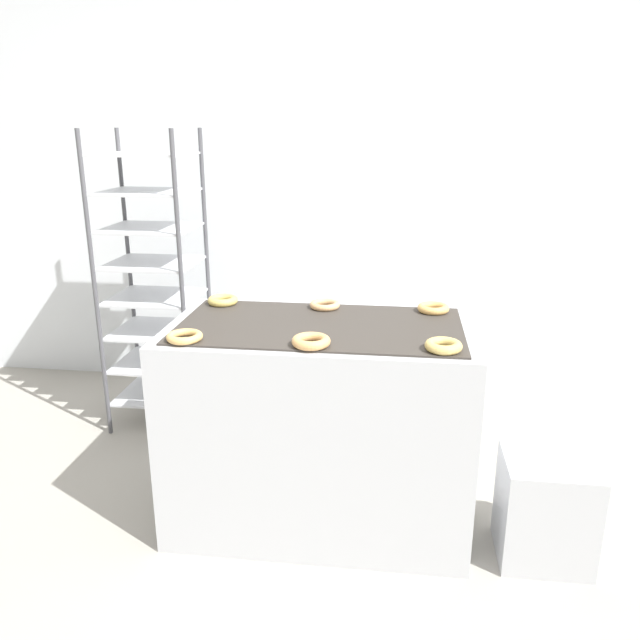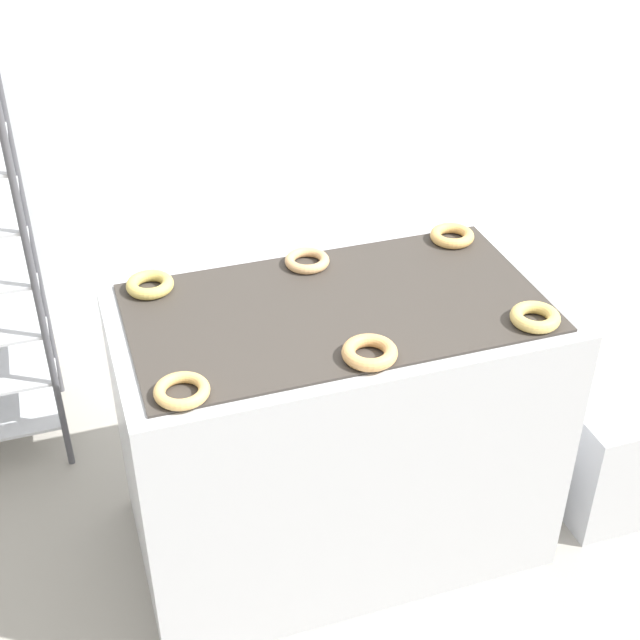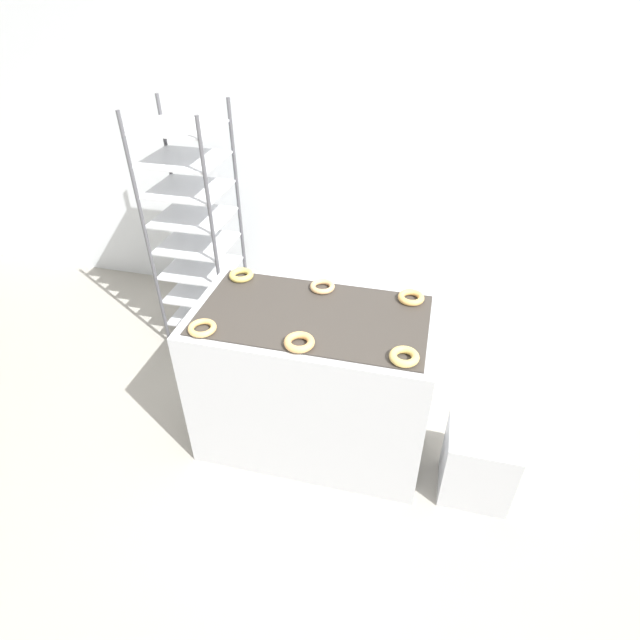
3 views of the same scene
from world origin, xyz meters
name	(u,v)px [view 3 (image 3 of 3)]	position (x,y,z in m)	size (l,w,h in m)	color
ground_plane	(286,521)	(0.00, 0.00, 0.00)	(14.00, 14.00, 0.00)	#9E998E
wall_back	(367,133)	(0.00, 2.12, 1.40)	(8.00, 0.05, 2.80)	silver
fryer_machine	(314,380)	(0.00, 0.61, 0.45)	(1.27, 0.71, 0.91)	#B7BABF
baking_rack_cart	(196,231)	(-1.06, 1.45, 0.86)	(0.51, 0.47, 1.68)	#4C4C51
glaze_bin	(478,462)	(0.94, 0.44, 0.22)	(0.36, 0.32, 0.44)	#B7BABF
donut_near_left	(202,328)	(-0.49, 0.35, 0.92)	(0.14, 0.14, 0.03)	#E3B265
donut_near_center	(299,342)	(0.00, 0.35, 0.93)	(0.15, 0.15, 0.04)	#DFA561
donut_near_right	(404,357)	(0.49, 0.36, 0.93)	(0.14, 0.14, 0.04)	#DBBA64
donut_far_left	(241,275)	(-0.48, 0.86, 0.93)	(0.14, 0.14, 0.03)	#D4BA5D
donut_far_center	(322,287)	(-0.01, 0.85, 0.92)	(0.14, 0.14, 0.03)	tan
donut_far_right	(411,298)	(0.47, 0.85, 0.92)	(0.14, 0.14, 0.03)	#E6B05F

